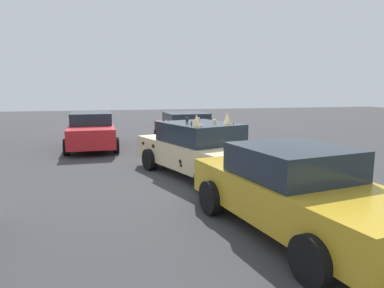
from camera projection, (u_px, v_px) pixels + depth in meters
ground_plane at (203, 176)px, 9.81m from camera, size 60.00×60.00×0.00m
art_car_decorated at (202, 150)px, 9.72m from camera, size 4.97×3.25×1.75m
parked_sedan_far_left at (92, 130)px, 14.14m from camera, size 4.28×2.07×1.42m
parked_sedan_row_back_far at (185, 130)px, 14.49m from camera, size 4.33×2.15×1.42m
parked_sedan_behind_right at (297, 191)px, 5.89m from camera, size 4.65×2.66×1.44m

